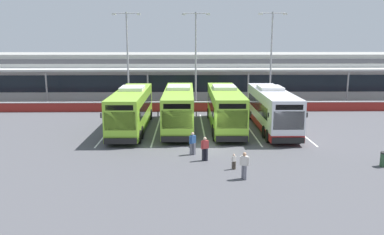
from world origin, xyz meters
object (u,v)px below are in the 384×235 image
object	(u,v)px
coach_bus_centre	(225,109)
litter_bin	(384,159)
coach_bus_left_centre	(179,109)
lamp_post_west	(128,54)
coach_bus_leftmost	(131,110)
lamp_post_centre	(196,54)
pedestrian_child	(234,161)
pedestrian_in_dark_coat	(205,148)
pedestrian_near_bin	(193,143)
pedestrian_approaching_bus	(244,165)
lamp_post_east	(271,54)
coach_bus_right_centre	(272,110)

from	to	relation	value
coach_bus_centre	litter_bin	bearing A→B (deg)	-50.76
coach_bus_left_centre	lamp_post_west	xyz separation A→B (m)	(-6.07, 11.10, 4.50)
coach_bus_leftmost	litter_bin	bearing A→B (deg)	-31.35
coach_bus_leftmost	coach_bus_left_centre	xyz separation A→B (m)	(4.21, 0.53, 0.00)
lamp_post_centre	pedestrian_child	bearing A→B (deg)	-85.57
pedestrian_in_dark_coat	pedestrian_near_bin	xyz separation A→B (m)	(-0.79, 1.39, 0.00)
pedestrian_approaching_bus	lamp_post_east	size ratio (longest dim) A/B	0.15
pedestrian_child	lamp_post_east	size ratio (longest dim) A/B	0.09
coach_bus_leftmost	coach_bus_right_centre	distance (m)	12.52
coach_bus_leftmost	lamp_post_east	size ratio (longest dim) A/B	1.11
pedestrian_child	lamp_post_centre	bearing A→B (deg)	94.43
lamp_post_east	litter_bin	xyz separation A→B (m)	(2.76, -21.75, -5.82)
coach_bus_leftmost	pedestrian_near_bin	distance (m)	9.49
coach_bus_left_centre	pedestrian_near_bin	world-z (taller)	coach_bus_left_centre
coach_bus_leftmost	litter_bin	distance (m)	20.50
coach_bus_left_centre	lamp_post_east	size ratio (longest dim) A/B	1.11
lamp_post_east	coach_bus_right_centre	bearing A→B (deg)	-101.16
lamp_post_east	coach_bus_leftmost	bearing A→B (deg)	-142.95
pedestrian_child	pedestrian_near_bin	distance (m)	4.09
pedestrian_in_dark_coat	lamp_post_west	distance (m)	22.95
coach_bus_left_centre	coach_bus_right_centre	world-z (taller)	same
coach_bus_centre	pedestrian_child	world-z (taller)	coach_bus_centre
pedestrian_approaching_bus	lamp_post_centre	distance (m)	25.13
coach_bus_left_centre	lamp_post_centre	distance (m)	12.13
coach_bus_leftmost	pedestrian_near_bin	bearing A→B (deg)	-55.95
lamp_post_east	litter_bin	size ratio (longest dim) A/B	11.83
lamp_post_centre	coach_bus_centre	bearing A→B (deg)	-78.16
coach_bus_centre	pedestrian_near_bin	bearing A→B (deg)	-110.33
lamp_post_west	coach_bus_left_centre	bearing A→B (deg)	-61.32
coach_bus_right_centre	lamp_post_west	size ratio (longest dim) A/B	1.11
coach_bus_centre	pedestrian_approaching_bus	size ratio (longest dim) A/B	7.51
pedestrian_near_bin	litter_bin	world-z (taller)	pedestrian_near_bin
pedestrian_near_bin	coach_bus_right_centre	bearing A→B (deg)	47.19
coach_bus_left_centre	lamp_post_centre	xyz separation A→B (m)	(1.82, 11.11, 4.50)
coach_bus_centre	pedestrian_in_dark_coat	bearing A→B (deg)	-103.30
coach_bus_centre	pedestrian_approaching_bus	bearing A→B (deg)	-90.85
coach_bus_leftmost	pedestrian_child	distance (m)	13.57
coach_bus_left_centre	pedestrian_approaching_bus	distance (m)	13.94
pedestrian_in_dark_coat	pedestrian_near_bin	size ratio (longest dim) A/B	1.00
pedestrian_near_bin	lamp_post_west	distance (m)	21.42
coach_bus_leftmost	coach_bus_right_centre	world-z (taller)	same
pedestrian_in_dark_coat	lamp_post_west	size ratio (longest dim) A/B	0.15
pedestrian_approaching_bus	lamp_post_centre	bearing A→B (deg)	95.00
pedestrian_in_dark_coat	lamp_post_east	xyz separation A→B (m)	(8.64, 20.32, 5.42)
pedestrian_near_bin	coach_bus_centre	bearing A→B (deg)	69.67
coach_bus_centre	pedestrian_near_bin	distance (m)	8.92
coach_bus_leftmost	pedestrian_near_bin	world-z (taller)	coach_bus_leftmost
pedestrian_approaching_bus	lamp_post_centre	xyz separation A→B (m)	(-2.14, 24.45, 5.42)
lamp_post_west	pedestrian_in_dark_coat	bearing A→B (deg)	-69.16
coach_bus_right_centre	litter_bin	world-z (taller)	coach_bus_right_centre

